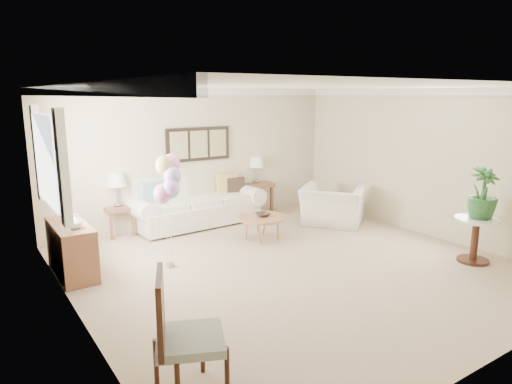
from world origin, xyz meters
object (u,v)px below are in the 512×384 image
(sofa, at_px, (195,205))
(armchair, at_px, (332,205))
(coffee_table, at_px, (262,218))
(balloon_cluster, at_px, (168,178))
(accent_chair, at_px, (180,333))

(sofa, distance_m, armchair, 2.68)
(coffee_table, height_order, balloon_cluster, balloon_cluster)
(coffee_table, height_order, accent_chair, accent_chair)
(armchair, bearing_deg, sofa, 20.90)
(accent_chair, xyz_separation_m, balloon_cluster, (1.12, 2.79, 0.75))
(balloon_cluster, bearing_deg, accent_chair, -111.90)
(sofa, height_order, accent_chair, accent_chair)
(sofa, bearing_deg, balloon_cluster, -125.32)
(armchair, relative_size, accent_chair, 1.01)
(coffee_table, distance_m, balloon_cluster, 2.10)
(coffee_table, distance_m, armchair, 1.71)
(armchair, height_order, accent_chair, accent_chair)
(accent_chair, bearing_deg, sofa, 62.29)
(sofa, height_order, balloon_cluster, balloon_cluster)
(sofa, xyz_separation_m, armchair, (2.23, -1.49, -0.01))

